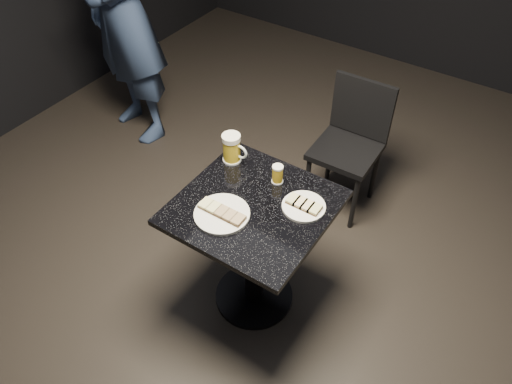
{
  "coord_description": "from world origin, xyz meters",
  "views": [
    {
      "loc": [
        0.92,
        -1.36,
        2.43
      ],
      "look_at": [
        0.0,
        0.02,
        0.82
      ],
      "focal_mm": 35.0,
      "sensor_mm": 36.0,
      "label": 1
    }
  ],
  "objects_px": {
    "plate_large": "(222,214)",
    "beer_tumbler": "(278,174)",
    "table": "(254,239)",
    "beer_mug": "(232,148)",
    "patron": "(122,9)",
    "chair": "(351,139)",
    "plate_small": "(304,207)"
  },
  "relations": [
    {
      "from": "beer_mug",
      "to": "chair",
      "type": "distance_m",
      "value": 0.93
    },
    {
      "from": "patron",
      "to": "chair",
      "type": "xyz_separation_m",
      "value": [
        1.69,
        0.16,
        -0.48
      ]
    },
    {
      "from": "table",
      "to": "chair",
      "type": "height_order",
      "value": "chair"
    },
    {
      "from": "plate_small",
      "to": "beer_mug",
      "type": "xyz_separation_m",
      "value": [
        -0.48,
        0.1,
        0.07
      ]
    },
    {
      "from": "plate_small",
      "to": "table",
      "type": "height_order",
      "value": "plate_small"
    },
    {
      "from": "beer_tumbler",
      "to": "chair",
      "type": "bearing_deg",
      "value": 86.96
    },
    {
      "from": "plate_large",
      "to": "table",
      "type": "height_order",
      "value": "plate_large"
    },
    {
      "from": "table",
      "to": "beer_mug",
      "type": "relative_size",
      "value": 4.75
    },
    {
      "from": "beer_mug",
      "to": "beer_tumbler",
      "type": "height_order",
      "value": "beer_mug"
    },
    {
      "from": "table",
      "to": "beer_tumbler",
      "type": "height_order",
      "value": "beer_tumbler"
    },
    {
      "from": "plate_small",
      "to": "chair",
      "type": "distance_m",
      "value": 0.95
    },
    {
      "from": "table",
      "to": "beer_tumbler",
      "type": "xyz_separation_m",
      "value": [
        0.01,
        0.2,
        0.29
      ]
    },
    {
      "from": "table",
      "to": "beer_tumbler",
      "type": "distance_m",
      "value": 0.35
    },
    {
      "from": "patron",
      "to": "beer_mug",
      "type": "xyz_separation_m",
      "value": [
        1.37,
        -0.65,
        -0.15
      ]
    },
    {
      "from": "plate_large",
      "to": "patron",
      "type": "distance_m",
      "value": 1.86
    },
    {
      "from": "plate_large",
      "to": "patron",
      "type": "xyz_separation_m",
      "value": [
        -1.56,
        1.0,
        0.22
      ]
    },
    {
      "from": "plate_large",
      "to": "chair",
      "type": "xyz_separation_m",
      "value": [
        0.14,
        1.16,
        -0.26
      ]
    },
    {
      "from": "table",
      "to": "beer_mug",
      "type": "bearing_deg",
      "value": 142.17
    },
    {
      "from": "patron",
      "to": "plate_small",
      "type": "bearing_deg",
      "value": -7.53
    },
    {
      "from": "plate_small",
      "to": "beer_mug",
      "type": "distance_m",
      "value": 0.49
    },
    {
      "from": "table",
      "to": "chair",
      "type": "relative_size",
      "value": 0.87
    },
    {
      "from": "plate_large",
      "to": "chair",
      "type": "height_order",
      "value": "chair"
    },
    {
      "from": "patron",
      "to": "chair",
      "type": "height_order",
      "value": "patron"
    },
    {
      "from": "plate_large",
      "to": "beer_tumbler",
      "type": "xyz_separation_m",
      "value": [
        0.09,
        0.34,
        0.04
      ]
    },
    {
      "from": "beer_mug",
      "to": "patron",
      "type": "bearing_deg",
      "value": 154.6
    },
    {
      "from": "plate_large",
      "to": "beer_tumbler",
      "type": "distance_m",
      "value": 0.35
    },
    {
      "from": "plate_small",
      "to": "beer_tumbler",
      "type": "xyz_separation_m",
      "value": [
        -0.2,
        0.09,
        0.04
      ]
    },
    {
      "from": "plate_large",
      "to": "table",
      "type": "relative_size",
      "value": 0.35
    },
    {
      "from": "plate_large",
      "to": "plate_small",
      "type": "distance_m",
      "value": 0.38
    },
    {
      "from": "plate_large",
      "to": "beer_mug",
      "type": "relative_size",
      "value": 1.65
    },
    {
      "from": "plate_large",
      "to": "chair",
      "type": "bearing_deg",
      "value": 83.3
    },
    {
      "from": "plate_large",
      "to": "beer_mug",
      "type": "distance_m",
      "value": 0.4
    }
  ]
}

